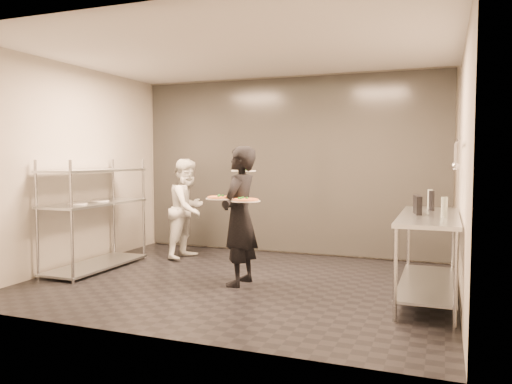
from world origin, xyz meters
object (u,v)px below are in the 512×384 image
at_px(chef, 188,209).
at_px(bottle_dark, 432,201).
at_px(pizza_plate_far, 246,200).
at_px(bottle_green, 430,199).
at_px(pizza_plate_near, 219,198).
at_px(pos_monitor, 418,205).
at_px(salad_plate, 244,169).
at_px(bottle_clear, 444,207).
at_px(waiter, 240,216).
at_px(pass_rack, 95,213).
at_px(prep_counter, 428,242).

bearing_deg(chef, bottle_dark, -95.38).
distance_m(pizza_plate_far, bottle_green, 2.25).
relative_size(pizza_plate_near, pos_monitor, 1.14).
xyz_separation_m(chef, salad_plate, (1.31, -0.95, 0.63)).
relative_size(bottle_clear, bottle_dark, 0.92).
distance_m(waiter, bottle_dark, 2.23).
bearing_deg(salad_plate, pass_rack, -176.01).
bearing_deg(salad_plate, waiter, -78.32).
xyz_separation_m(waiter, pizza_plate_far, (0.16, -0.19, 0.21)).
bearing_deg(bottle_clear, waiter, 177.59).
bearing_deg(waiter, pos_monitor, 96.28).
distance_m(chef, bottle_dark, 3.58).
distance_m(prep_counter, bottle_green, 0.90).
relative_size(pos_monitor, bottle_dark, 1.21).
xyz_separation_m(chef, bottle_clear, (3.64, -1.31, 0.27)).
xyz_separation_m(pizza_plate_near, bottle_dark, (2.31, 0.78, -0.03)).
xyz_separation_m(pass_rack, bottle_green, (4.32, 0.80, 0.26)).
xyz_separation_m(prep_counter, bottle_clear, (0.15, -0.21, 0.40)).
distance_m(prep_counter, bottle_clear, 0.47).
bearing_deg(waiter, bottle_dark, 107.18).
xyz_separation_m(prep_counter, pizza_plate_far, (-1.98, -0.31, 0.42)).
xyz_separation_m(pass_rack, salad_plate, (2.14, 0.15, 0.61)).
bearing_deg(pos_monitor, pass_rack, 169.27).
bearing_deg(prep_counter, pos_monitor, 169.88).
xyz_separation_m(prep_counter, pizza_plate_near, (-2.30, -0.33, 0.44)).
bearing_deg(bottle_clear, pizza_plate_far, -177.37).
distance_m(prep_counter, pizza_plate_far, 2.04).
bearing_deg(bottle_green, bottle_dark, -85.86).
xyz_separation_m(pass_rack, pizza_plate_near, (2.03, -0.33, 0.29)).
relative_size(pass_rack, waiter, 0.96).
relative_size(chef, salad_plate, 4.88).
relative_size(prep_counter, bottle_dark, 7.85).
bearing_deg(bottle_clear, pass_rack, 177.37).
bearing_deg(waiter, pizza_plate_near, -34.53).
bearing_deg(chef, prep_counter, -102.36).
bearing_deg(prep_counter, bottle_clear, -54.58).
height_order(prep_counter, pizza_plate_near, pizza_plate_near).
height_order(waiter, bottle_dark, waiter).
height_order(waiter, pos_monitor, waiter).
xyz_separation_m(prep_counter, pos_monitor, (-0.12, 0.02, 0.39)).
distance_m(pass_rack, pos_monitor, 4.22).
bearing_deg(prep_counter, waiter, -176.99).
xyz_separation_m(bottle_green, bottle_clear, (0.16, -1.01, -0.01)).
relative_size(chef, pizza_plate_far, 4.40).
distance_m(pass_rack, bottle_dark, 4.37).
bearing_deg(chef, pass_rack, 147.99).
xyz_separation_m(pass_rack, pizza_plate_far, (2.35, -0.30, 0.27)).
bearing_deg(pass_rack, salad_plate, 3.99).
height_order(chef, pos_monitor, chef).
bearing_deg(pizza_plate_near, waiter, 52.99).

